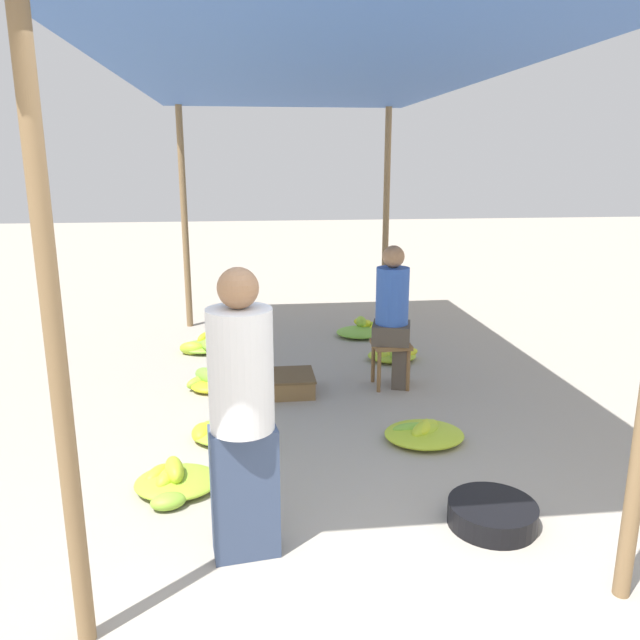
# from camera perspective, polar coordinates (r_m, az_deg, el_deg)

# --- Properties ---
(canopy_post_front_left) EXTENTS (0.08, 0.08, 2.70)m
(canopy_post_front_left) POSITION_cam_1_polar(r_m,az_deg,el_deg) (2.66, -23.02, -2.44)
(canopy_post_front_left) COLOR olive
(canopy_post_front_left) RESTS_ON ground
(canopy_post_back_left) EXTENTS (0.08, 0.08, 2.70)m
(canopy_post_back_left) POSITION_cam_1_polar(r_m,az_deg,el_deg) (7.96, -12.28, 8.92)
(canopy_post_back_left) COLOR olive
(canopy_post_back_left) RESTS_ON ground
(canopy_post_back_right) EXTENTS (0.08, 0.08, 2.70)m
(canopy_post_back_right) POSITION_cam_1_polar(r_m,az_deg,el_deg) (8.12, 6.05, 9.27)
(canopy_post_back_right) COLOR olive
(canopy_post_back_right) RESTS_ON ground
(canopy_tarp) EXTENTS (2.93, 5.85, 0.04)m
(canopy_tarp) POSITION_cam_1_polar(r_m,az_deg,el_deg) (5.23, -1.13, 21.60)
(canopy_tarp) COLOR #33569E
(canopy_tarp) RESTS_ON canopy_post_front_left
(vendor_foreground) EXTENTS (0.37, 0.37, 1.57)m
(vendor_foreground) POSITION_cam_1_polar(r_m,az_deg,el_deg) (3.25, -7.13, -8.41)
(vendor_foreground) COLOR #384766
(vendor_foreground) RESTS_ON ground
(stool) EXTENTS (0.34, 0.34, 0.43)m
(stool) POSITION_cam_1_polar(r_m,az_deg,el_deg) (5.84, 6.48, -2.84)
(stool) COLOR brown
(stool) RESTS_ON ground
(vendor_seated) EXTENTS (0.42, 0.42, 1.33)m
(vendor_seated) POSITION_cam_1_polar(r_m,az_deg,el_deg) (5.76, 6.76, 0.51)
(vendor_seated) COLOR #4C4238
(vendor_seated) RESTS_ON ground
(basin_black) EXTENTS (0.52, 0.52, 0.14)m
(basin_black) POSITION_cam_1_polar(r_m,az_deg,el_deg) (3.94, 15.47, -16.73)
(basin_black) COLOR black
(basin_black) RESTS_ON ground
(banana_pile_left_0) EXTENTS (0.43, 0.41, 0.24)m
(banana_pile_left_0) POSITION_cam_1_polar(r_m,az_deg,el_deg) (5.90, -10.10, -5.38)
(banana_pile_left_0) COLOR #86BA34
(banana_pile_left_0) RESTS_ON ground
(banana_pile_left_1) EXTENTS (0.55, 0.65, 0.17)m
(banana_pile_left_1) POSITION_cam_1_polar(r_m,az_deg,el_deg) (7.05, -10.49, -2.30)
(banana_pile_left_1) COLOR #A9C82E
(banana_pile_left_1) RESTS_ON ground
(banana_pile_left_2) EXTENTS (0.56, 0.51, 0.20)m
(banana_pile_left_2) POSITION_cam_1_polar(r_m,az_deg,el_deg) (4.88, -8.78, -10.01)
(banana_pile_left_2) COLOR #76B437
(banana_pile_left_2) RESTS_ON ground
(banana_pile_left_3) EXTENTS (0.54, 0.57, 0.21)m
(banana_pile_left_3) POSITION_cam_1_polar(r_m,az_deg,el_deg) (4.26, -13.23, -14.11)
(banana_pile_left_3) COLOR #B9CE2B
(banana_pile_left_3) RESTS_ON ground
(banana_pile_right_0) EXTENTS (0.61, 0.53, 0.16)m
(banana_pile_right_0) POSITION_cam_1_polar(r_m,az_deg,el_deg) (4.87, 9.47, -10.12)
(banana_pile_right_0) COLOR #C5D329
(banana_pile_right_0) RESTS_ON ground
(banana_pile_right_1) EXTENTS (0.58, 0.59, 0.16)m
(banana_pile_right_1) POSITION_cam_1_polar(r_m,az_deg,el_deg) (6.68, 6.69, -3.19)
(banana_pile_right_1) COLOR yellow
(banana_pile_right_1) RESTS_ON ground
(banana_pile_right_2) EXTENTS (0.65, 0.58, 0.21)m
(banana_pile_right_2) POSITION_cam_1_polar(r_m,az_deg,el_deg) (7.61, 3.99, -0.87)
(banana_pile_right_2) COLOR yellow
(banana_pile_right_2) RESTS_ON ground
(crate_near) EXTENTS (0.48, 0.48, 0.18)m
(crate_near) POSITION_cam_1_polar(r_m,az_deg,el_deg) (5.73, -2.95, -5.81)
(crate_near) COLOR brown
(crate_near) RESTS_ON ground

